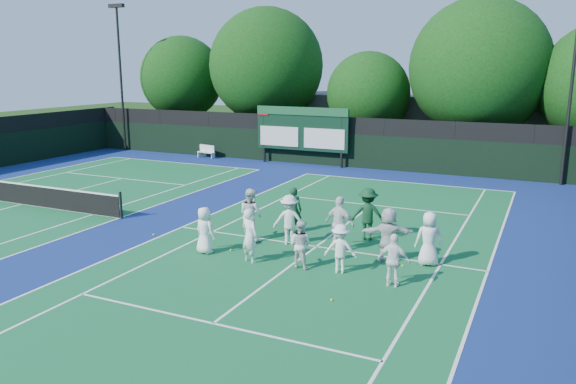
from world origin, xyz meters
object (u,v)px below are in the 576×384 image
at_px(scoreboard, 302,129).
at_px(tennis_net, 22,193).
at_px(bench, 207,151).
at_px(coach_left, 293,210).

distance_m(scoreboard, tennis_net, 16.26).
height_order(tennis_net, bench, tennis_net).
distance_m(tennis_net, bench, 14.36).
distance_m(scoreboard, coach_left, 14.54).
xyz_separation_m(scoreboard, bench, (-6.79, -0.22, -1.73)).
relative_size(tennis_net, bench, 8.16).
bearing_deg(bench, scoreboard, 1.89).
distance_m(tennis_net, coach_left, 12.65).
height_order(bench, coach_left, coach_left).
bearing_deg(coach_left, scoreboard, -79.23).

